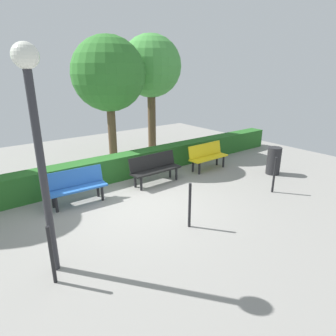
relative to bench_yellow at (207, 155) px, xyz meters
The scene contains 12 objects.
ground_plane 3.41m from the bench_yellow, 14.24° to the left, with size 16.58×16.58×0.00m, color gray.
bench_yellow is the anchor object (origin of this frame).
bench_black 2.14m from the bench_yellow, ahead, with size 1.60×0.50×0.86m.
bench_blue 4.48m from the bench_yellow, ahead, with size 1.46×0.53×0.86m.
hedge_row 2.45m from the bench_yellow, 24.78° to the right, with size 12.58×0.57×0.73m, color #266023.
tree_near 4.09m from the bench_yellow, 86.08° to the right, with size 2.31×2.31×4.48m.
tree_mid 4.22m from the bench_yellow, 49.33° to the right, with size 2.45×2.45×4.30m.
railing_post_near 2.52m from the bench_yellow, 90.70° to the left, with size 0.06×0.06×1.00m, color black.
railing_post_mid 3.93m from the bench_yellow, 39.79° to the left, with size 0.06×0.06×1.00m, color black.
railing_post_far 6.37m from the bench_yellow, 23.27° to the left, with size 0.06×0.06×1.00m, color black.
lamp_post 6.46m from the bench_yellow, 20.82° to the left, with size 0.36×0.36×3.56m.
trash_bin 2.13m from the bench_yellow, 129.45° to the left, with size 0.43×0.43×0.88m, color #262628.
Camera 1 is at (3.46, 5.78, 3.20)m, focal length 31.01 mm.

